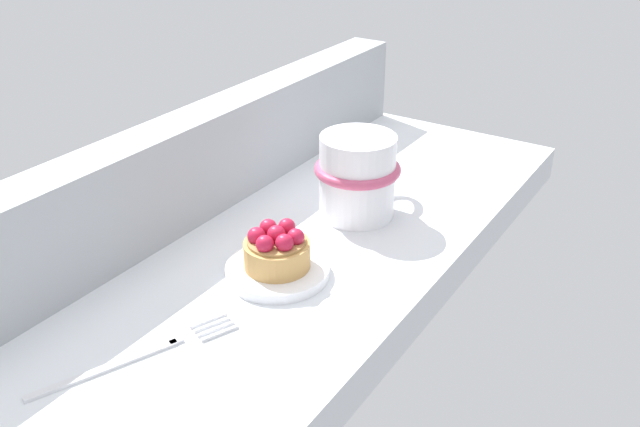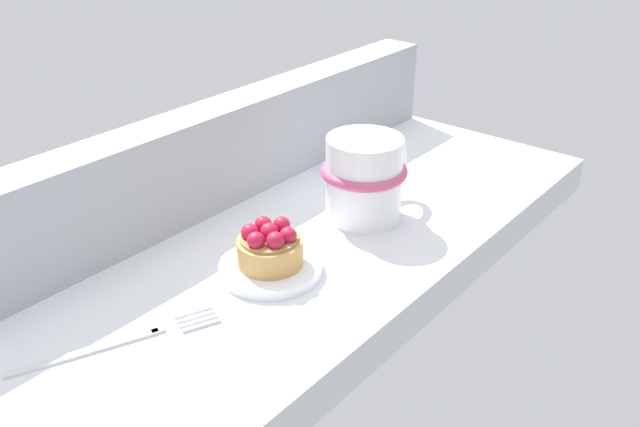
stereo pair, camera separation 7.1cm
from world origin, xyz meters
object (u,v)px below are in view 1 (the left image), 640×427
dessert_plate (278,271)px  dessert_fork (139,354)px  coffee_mug (358,175)px  raspberry_tart (277,249)px

dessert_plate → dessert_fork: 16.26cm
coffee_mug → dessert_fork: coffee_mug is taller
raspberry_tart → dessert_fork: raspberry_tart is taller
dessert_plate → coffee_mug: coffee_mug is taller
coffee_mug → dessert_fork: (-31.47, 2.35, -4.52)cm
dessert_plate → dessert_fork: (-16.10, 2.30, -0.19)cm
raspberry_tart → dessert_fork: bearing=171.9°
raspberry_tart → dessert_fork: size_ratio=0.38×
coffee_mug → dessert_fork: bearing=175.7°
raspberry_tart → dessert_plate: bearing=-2.8°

